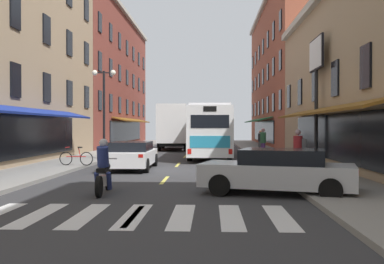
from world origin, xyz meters
name	(u,v)px	position (x,y,z in m)	size (l,w,h in m)	color
ground_plane	(173,172)	(0.00, 0.00, -0.05)	(34.80, 80.00, 0.10)	#333335
lane_centre_dashes	(172,171)	(0.00, -0.25, 0.00)	(0.14, 73.90, 0.01)	#DBCC4C
crosswalk_near	(134,216)	(0.00, -10.00, 0.00)	(7.10, 2.80, 0.01)	silver
sidewalk_left	(47,169)	(-5.90, 0.00, 0.07)	(3.00, 80.00, 0.14)	gray
sidewalk_right	(302,170)	(5.90, 0.00, 0.07)	(3.00, 80.00, 0.14)	gray
billboard_sign	(316,70)	(7.05, 2.18, 4.89)	(0.40, 2.51, 6.36)	black
transit_bus	(209,131)	(1.64, 9.09, 1.75)	(2.74, 11.65, 3.34)	white
box_truck	(173,127)	(-1.54, 17.70, 2.01)	(2.67, 7.31, 3.87)	#B21E19
sedan_near	(278,171)	(3.76, -6.72, 0.70)	(4.80, 2.96, 1.35)	silver
sedan_mid	(132,155)	(-1.99, 0.51, 0.68)	(2.04, 4.60, 1.32)	silver
sedan_far	(180,138)	(-1.83, 29.81, 0.68)	(1.94, 4.30, 1.32)	black
motorcycle_rider	(104,170)	(-1.48, -6.87, 0.71)	(0.62, 2.07, 1.66)	black
bicycle_near	(76,158)	(-4.80, 0.91, 0.50)	(1.71, 0.48, 0.91)	black
pedestrian_near	(298,150)	(5.21, -2.51, 1.08)	(0.52, 0.39, 1.78)	#66387F
pedestrian_mid	(263,142)	(5.02, 7.27, 1.06)	(0.36, 0.36, 1.79)	#66387F
pedestrian_far	(260,141)	(5.53, 13.21, 0.96)	(0.36, 0.36, 1.60)	#4C4C51
street_lamp_twin	(104,109)	(-4.60, 5.58, 3.05)	(1.42, 0.32, 5.26)	black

